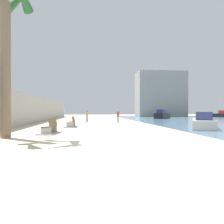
# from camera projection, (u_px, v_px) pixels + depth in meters

# --- Properties ---
(ground_plane) EXTENTS (120.00, 120.00, 0.00)m
(ground_plane) POSITION_uv_depth(u_px,v_px,m) (94.00, 123.00, 28.54)
(ground_plane) COLOR beige
(seawall) EXTENTS (0.80, 64.00, 3.23)m
(seawall) POSITION_uv_depth(u_px,v_px,m) (32.00, 110.00, 27.80)
(seawall) COLOR #ADAAA3
(seawall) RESTS_ON ground
(palm_tree) EXTENTS (3.11, 3.10, 8.61)m
(palm_tree) POSITION_uv_depth(u_px,v_px,m) (6.00, 24.00, 12.32)
(palm_tree) COLOR #7A6651
(palm_tree) RESTS_ON ground
(bench_near) EXTENTS (1.36, 2.22, 0.98)m
(bench_near) POSITION_uv_depth(u_px,v_px,m) (50.00, 130.00, 14.70)
(bench_near) COLOR #ADAAA3
(bench_near) RESTS_ON ground
(bench_far) EXTENTS (1.17, 2.14, 0.98)m
(bench_far) POSITION_uv_depth(u_px,v_px,m) (71.00, 125.00, 20.62)
(bench_far) COLOR #ADAAA3
(bench_far) RESTS_ON ground
(person_walking) EXTENTS (0.33, 0.46, 1.51)m
(person_walking) POSITION_uv_depth(u_px,v_px,m) (87.00, 116.00, 29.61)
(person_walking) COLOR teal
(person_walking) RESTS_ON ground
(person_standing) EXTENTS (0.29, 0.50, 1.63)m
(person_standing) POSITION_uv_depth(u_px,v_px,m) (118.00, 115.00, 28.48)
(person_standing) COLOR #333338
(person_standing) RESTS_ON ground
(boat_outer) EXTENTS (4.68, 6.11, 1.70)m
(boat_outer) POSITION_uv_depth(u_px,v_px,m) (162.00, 115.00, 43.22)
(boat_outer) COLOR black
(boat_outer) RESTS_ON water_bay
(boat_far_left) EXTENTS (4.82, 7.71, 1.35)m
(boat_far_left) POSITION_uv_depth(u_px,v_px,m) (203.00, 122.00, 19.68)
(boat_far_left) COLOR beige
(boat_far_left) RESTS_ON water_bay
(boat_distant) EXTENTS (4.87, 7.40, 5.72)m
(boat_distant) POSITION_uv_depth(u_px,v_px,m) (223.00, 115.00, 52.08)
(boat_distant) COLOR black
(boat_distant) RESTS_ON water_bay
(harbor_building) EXTENTS (12.00, 6.00, 11.23)m
(harbor_building) POSITION_uv_depth(u_px,v_px,m) (160.00, 94.00, 58.09)
(harbor_building) COLOR gray
(harbor_building) RESTS_ON ground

